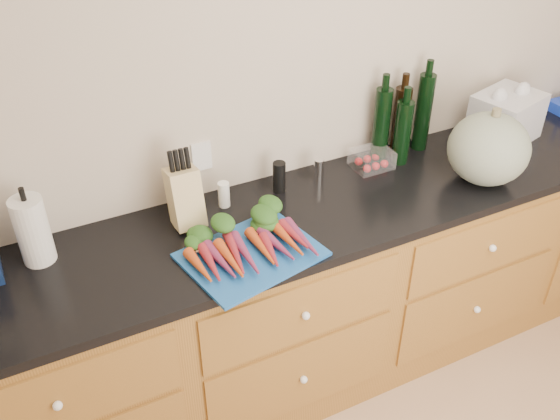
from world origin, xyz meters
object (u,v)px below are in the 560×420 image
paper_towel (33,231)px  knife_block (185,197)px  cutting_board (251,255)px  squash (488,149)px  carrots (246,241)px  tomato_box (372,159)px

paper_towel → knife_block: size_ratio=1.12×
cutting_board → squash: 1.11m
cutting_board → carrots: bearing=90.0°
paper_towel → tomato_box: size_ratio=1.52×
squash → paper_towel: bearing=170.7°
cutting_board → carrots: (0.00, 0.04, 0.03)m
squash → knife_block: size_ratio=1.47×
squash → knife_block: bearing=167.6°
cutting_board → squash: squash is taller
carrots → paper_towel: (-0.68, 0.28, 0.09)m
squash → tomato_box: 0.49m
carrots → tomato_box: size_ratio=2.56×
squash → tomato_box: squash is taller
carrots → squash: size_ratio=1.28×
cutting_board → knife_block: size_ratio=2.03×
squash → cutting_board: bearing=-178.5°
paper_towel → tomato_box: (1.42, 0.01, -0.09)m
squash → paper_towel: squash is taller
cutting_board → tomato_box: tomato_box is taller
carrots → knife_block: 0.30m
squash → tomato_box: bearing=140.5°
carrots → tomato_box: tomato_box is taller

